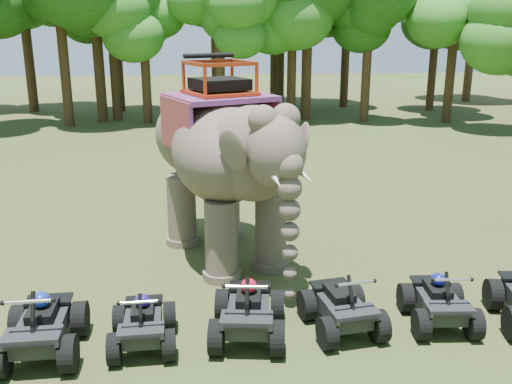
# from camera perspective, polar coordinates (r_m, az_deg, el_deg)

# --- Properties ---
(ground) EXTENTS (110.00, 110.00, 0.00)m
(ground) POSITION_cam_1_polar(r_m,az_deg,el_deg) (12.35, 0.56, -10.07)
(ground) COLOR #47381E
(ground) RESTS_ON ground
(elephant) EXTENTS (4.54, 6.28, 4.83)m
(elephant) POSITION_cam_1_polar(r_m,az_deg,el_deg) (13.55, -3.32, 3.19)
(elephant) COLOR brown
(elephant) RESTS_ON ground
(atv_0) EXTENTS (1.38, 1.86, 1.35)m
(atv_0) POSITION_cam_1_polar(r_m,az_deg,el_deg) (10.64, -20.73, -11.79)
(atv_0) COLOR black
(atv_0) RESTS_ON ground
(atv_1) EXTENTS (1.19, 1.60, 1.15)m
(atv_1) POSITION_cam_1_polar(r_m,az_deg,el_deg) (10.45, -11.29, -12.11)
(atv_1) COLOR black
(atv_1) RESTS_ON ground
(atv_2) EXTENTS (1.54, 1.95, 1.33)m
(atv_2) POSITION_cam_1_polar(r_m,az_deg,el_deg) (10.48, -0.77, -11.11)
(atv_2) COLOR black
(atv_2) RESTS_ON ground
(atv_3) EXTENTS (1.47, 1.85, 1.24)m
(atv_3) POSITION_cam_1_polar(r_m,az_deg,el_deg) (10.85, 8.60, -10.57)
(atv_3) COLOR black
(atv_3) RESTS_ON ground
(atv_4) EXTENTS (1.32, 1.72, 1.21)m
(atv_4) POSITION_cam_1_polar(r_m,az_deg,el_deg) (11.46, 17.89, -9.78)
(atv_4) COLOR black
(atv_4) RESTS_ON ground
(tree_0) EXTENTS (5.19, 5.19, 7.42)m
(tree_0) POSITION_cam_1_polar(r_m,az_deg,el_deg) (32.27, -3.62, 13.21)
(tree_0) COLOR #195114
(tree_0) RESTS_ON ground
(tree_1) EXTENTS (5.51, 5.51, 7.87)m
(tree_1) POSITION_cam_1_polar(r_m,az_deg,el_deg) (33.94, 3.62, 13.75)
(tree_1) COLOR #195114
(tree_1) RESTS_ON ground
(tree_2) EXTENTS (5.14, 5.14, 7.34)m
(tree_2) POSITION_cam_1_polar(r_m,az_deg,el_deg) (34.06, 11.05, 13.06)
(tree_2) COLOR #195114
(tree_2) RESTS_ON ground
(tree_3) EXTENTS (5.22, 5.22, 7.45)m
(tree_3) POSITION_cam_1_polar(r_m,az_deg,el_deg) (34.95, 19.00, 12.65)
(tree_3) COLOR #195114
(tree_3) RESTS_ON ground
(tree_29) EXTENTS (5.65, 5.65, 8.07)m
(tree_29) POSITION_cam_1_polar(r_m,az_deg,el_deg) (33.68, -18.72, 13.09)
(tree_29) COLOR #195114
(tree_29) RESTS_ON ground
(tree_30) EXTENTS (5.20, 5.20, 7.43)m
(tree_30) POSITION_cam_1_polar(r_m,az_deg,el_deg) (33.52, -11.05, 13.08)
(tree_30) COLOR #195114
(tree_30) RESTS_ON ground
(tree_32) EXTENTS (7.34, 7.34, 10.49)m
(tree_32) POSITION_cam_1_polar(r_m,az_deg,el_deg) (40.13, 2.44, 16.05)
(tree_32) COLOR #195114
(tree_32) RESTS_ON ground
(tree_33) EXTENTS (7.13, 7.13, 10.19)m
(tree_33) POSITION_cam_1_polar(r_m,az_deg,el_deg) (40.19, -22.03, 14.71)
(tree_33) COLOR #195114
(tree_33) RESTS_ON ground
(tree_34) EXTENTS (6.09, 6.09, 8.70)m
(tree_34) POSITION_cam_1_polar(r_m,az_deg,el_deg) (34.95, -14.12, 14.06)
(tree_34) COLOR #195114
(tree_34) RESTS_ON ground
(tree_35) EXTENTS (6.85, 6.85, 9.78)m
(tree_35) POSITION_cam_1_polar(r_m,az_deg,el_deg) (34.41, 5.16, 15.35)
(tree_35) COLOR #195114
(tree_35) RESTS_ON ground
(tree_36) EXTENTS (6.03, 6.03, 8.62)m
(tree_36) POSITION_cam_1_polar(r_m,az_deg,el_deg) (40.10, -4.12, 14.69)
(tree_36) COLOR #195114
(tree_36) RESTS_ON ground
(tree_37) EXTENTS (6.25, 6.25, 8.93)m
(tree_37) POSITION_cam_1_polar(r_m,az_deg,el_deg) (38.60, -13.76, 14.44)
(tree_37) COLOR #195114
(tree_37) RESTS_ON ground
(tree_38) EXTENTS (5.14, 5.14, 7.34)m
(tree_38) POSITION_cam_1_polar(r_m,az_deg,el_deg) (39.96, 17.36, 13.08)
(tree_38) COLOR #195114
(tree_38) RESTS_ON ground
(tree_39) EXTENTS (6.03, 6.03, 8.62)m
(tree_39) POSITION_cam_1_polar(r_m,az_deg,el_deg) (40.28, 8.99, 14.54)
(tree_39) COLOR #195114
(tree_39) RESTS_ON ground
(tree_40) EXTENTS (6.92, 6.92, 9.88)m
(tree_40) POSITION_cam_1_polar(r_m,az_deg,el_deg) (45.45, 20.85, 14.70)
(tree_40) COLOR #195114
(tree_40) RESTS_ON ground
(tree_41) EXTENTS (5.76, 5.76, 8.22)m
(tree_41) POSITION_cam_1_polar(r_m,az_deg,el_deg) (38.67, 1.85, 14.36)
(tree_41) COLOR #195114
(tree_41) RESTS_ON ground
(tree_42) EXTENTS (6.97, 6.97, 9.96)m
(tree_42) POSITION_cam_1_polar(r_m,az_deg,el_deg) (34.68, -15.66, 14.99)
(tree_42) COLOR #195114
(tree_42) RESTS_ON ground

